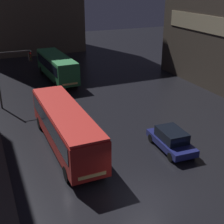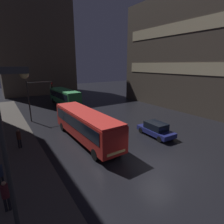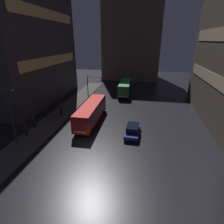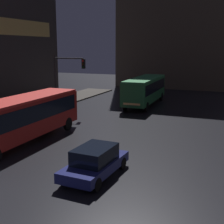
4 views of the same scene
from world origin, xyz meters
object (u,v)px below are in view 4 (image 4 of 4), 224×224
object	(u,v)px
bus_far	(145,88)
car_taxi	(95,161)
traffic_light_main	(66,74)
bus_near	(22,115)

from	to	relation	value
bus_far	car_taxi	xyz separation A→B (m)	(3.40, -20.07, -1.11)
traffic_light_main	car_taxi	bearing A→B (deg)	-54.46
traffic_light_main	bus_near	bearing A→B (deg)	-76.18
bus_near	traffic_light_main	size ratio (longest dim) A/B	1.94
car_taxi	bus_near	bearing A→B (deg)	-22.23
bus_near	traffic_light_main	xyz separation A→B (m)	(-2.45, 9.95, 1.96)
bus_near	car_taxi	size ratio (longest dim) A/B	2.49
bus_near	bus_far	bearing A→B (deg)	-102.44
bus_far	car_taxi	size ratio (longest dim) A/B	2.30
car_taxi	traffic_light_main	size ratio (longest dim) A/B	0.78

